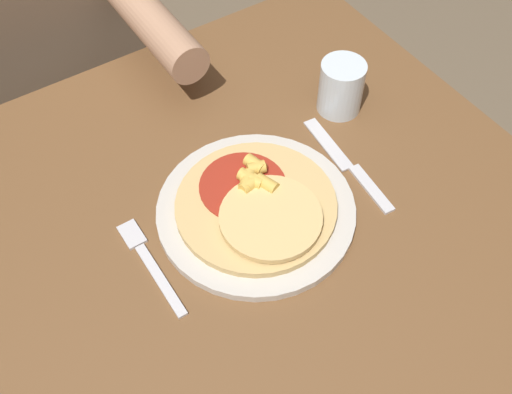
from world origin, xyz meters
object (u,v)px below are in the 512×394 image
dining_table (243,277)px  pizza (258,204)px  drinking_glass (341,87)px  plate (256,210)px  person_diner (59,40)px  knife (349,165)px  fork (148,260)px

dining_table → pizza: size_ratio=4.04×
pizza → drinking_glass: drinking_glass is taller
plate → person_diner: size_ratio=0.26×
person_diner → knife: bearing=-69.4°
pizza → knife: pizza is taller
drinking_glass → dining_table: bearing=-154.4°
knife → person_diner: 0.70m
plate → person_diner: person_diner is taller
fork → drinking_glass: drinking_glass is taller
fork → person_diner: bearing=81.0°
dining_table → fork: size_ratio=5.52×
fork → person_diner: 0.65m
plate → fork: 0.17m
dining_table → person_diner: person_diner is taller
pizza → drinking_glass: 0.27m
fork → drinking_glass: bearing=13.2°
plate → knife: (0.17, -0.00, -0.00)m
plate → drinking_glass: bearing=24.7°
dining_table → person_diner: size_ratio=0.85×
plate → drinking_glass: 0.27m
fork → dining_table: bearing=-16.1°
plate → dining_table: bearing=-149.5°
pizza → fork: 0.18m
plate → drinking_glass: drinking_glass is taller
knife → drinking_glass: bearing=59.3°
plate → fork: (-0.17, 0.01, -0.00)m
drinking_glass → person_diner: person_diner is taller
pizza → fork: size_ratio=1.37×
fork → knife: same height
dining_table → drinking_glass: (0.28, 0.14, 0.16)m
pizza → drinking_glass: (0.24, 0.11, 0.02)m
knife → dining_table: bearing=-174.6°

